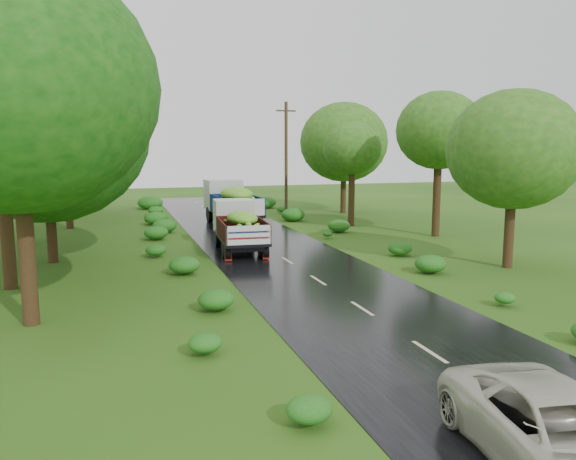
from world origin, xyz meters
name	(u,v)px	position (x,y,z in m)	size (l,w,h in m)	color
ground	(429,352)	(0.00, 0.00, 0.00)	(120.00, 120.00, 0.00)	#244B10
road	(349,301)	(0.00, 5.00, 0.01)	(6.50, 80.00, 0.02)	black
road_lines	(338,293)	(0.00, 6.00, 0.02)	(0.12, 69.60, 0.00)	#BFB78C
truck_near	(238,224)	(-1.57, 15.08, 1.36)	(2.40, 5.83, 2.40)	black
truck_far	(231,200)	(0.00, 24.45, 1.62)	(2.72, 6.93, 2.87)	black
car	(563,435)	(-0.93, -5.34, 0.69)	(2.24, 4.85, 1.35)	beige
utility_pole	(286,160)	(4.25, 25.79, 4.22)	(1.44, 0.25, 8.19)	#382616
trees_left	(49,115)	(-10.41, 20.19, 6.75)	(6.82, 33.50, 9.76)	black
trees_right	(396,143)	(9.22, 19.18, 5.33)	(5.84, 24.16, 7.46)	black
shrubs	(275,246)	(0.00, 14.00, 0.35)	(11.90, 44.00, 0.70)	#1C5F16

